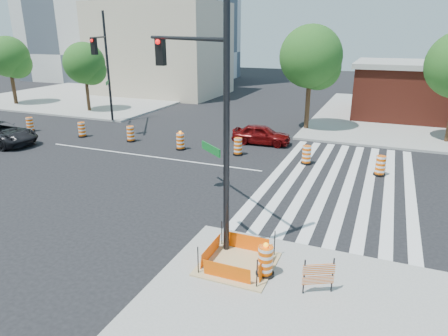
{
  "coord_description": "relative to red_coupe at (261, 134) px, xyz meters",
  "views": [
    {
      "loc": [
        12.65,
        -18.97,
        6.92
      ],
      "look_at": [
        6.52,
        -4.06,
        1.4
      ],
      "focal_mm": 32.0,
      "sensor_mm": 36.0,
      "label": 1
    }
  ],
  "objects": [
    {
      "name": "median_drum_2",
      "position": [
        -8.19,
        -2.69,
        -0.16
      ],
      "size": [
        0.6,
        0.6,
        1.02
      ],
      "color": "black",
      "rests_on": "ground"
    },
    {
      "name": "ground",
      "position": [
        -5.36,
        -5.11,
        -0.64
      ],
      "size": [
        120.0,
        120.0,
        0.0
      ],
      "primitive_type": "plane",
      "color": "black",
      "rests_on": "ground"
    },
    {
      "name": "median_drum_1",
      "position": [
        -12.02,
        -2.94,
        -0.16
      ],
      "size": [
        0.6,
        0.6,
        1.02
      ],
      "color": "black",
      "rests_on": "ground"
    },
    {
      "name": "median_drum_6",
      "position": [
        7.34,
        -3.46,
        -0.16
      ],
      "size": [
        0.6,
        0.6,
        1.02
      ],
      "color": "black",
      "rests_on": "ground"
    },
    {
      "name": "crosswalk_east",
      "position": [
        5.59,
        -5.11,
        -0.63
      ],
      "size": [
        6.75,
        13.5,
        0.01
      ],
      "color": "silver",
      "rests_on": "ground"
    },
    {
      "name": "tree_north_a",
      "position": [
        -26.85,
        4.71,
        3.77
      ],
      "size": [
        3.9,
        3.86,
        6.57
      ],
      "color": "#382314",
      "rests_on": "ground"
    },
    {
      "name": "sidewalk_nw",
      "position": [
        -23.36,
        12.89,
        -0.56
      ],
      "size": [
        22.0,
        22.0,
        0.15
      ],
      "primitive_type": "cube",
      "color": "gray",
      "rests_on": "ground"
    },
    {
      "name": "median_drum_5",
      "position": [
        3.52,
        -3.01,
        -0.16
      ],
      "size": [
        0.6,
        0.6,
        1.02
      ],
      "color": "black",
      "rests_on": "ground"
    },
    {
      "name": "median_drum_3",
      "position": [
        -4.23,
        -3.14,
        -0.15
      ],
      "size": [
        0.6,
        0.6,
        1.18
      ],
      "color": "black",
      "rests_on": "ground"
    },
    {
      "name": "beige_midrise",
      "position": [
        -17.36,
        16.89,
        4.36
      ],
      "size": [
        14.0,
        10.0,
        10.0
      ],
      "primitive_type": "cube",
      "color": "#BFAD91",
      "rests_on": "ground"
    },
    {
      "name": "tree_north_c",
      "position": [
        1.95,
        5.06,
        4.37
      ],
      "size": [
        4.39,
        4.39,
        7.46
      ],
      "color": "#382314",
      "rests_on": "ground"
    },
    {
      "name": "red_coupe",
      "position": [
        0.0,
        0.0,
        0.0
      ],
      "size": [
        3.81,
        1.68,
        1.28
      ],
      "primitive_type": "imported",
      "rotation": [
        0.0,
        0.0,
        1.62
      ],
      "color": "#560708",
      "rests_on": "ground"
    },
    {
      "name": "pit_drum",
      "position": [
        4.57,
        -14.33,
        -0.04
      ],
      "size": [
        0.55,
        0.55,
        1.07
      ],
      "color": "black",
      "rests_on": "ground"
    },
    {
      "name": "signal_pole_nw",
      "position": [
        -12.23,
        0.33,
        4.42
      ],
      "size": [
        3.27,
        5.47,
        8.25
      ],
      "rotation": [
        0.0,
        0.0,
        -1.04
      ],
      "color": "black",
      "rests_on": "ground"
    },
    {
      "name": "excavation_pit",
      "position": [
        3.64,
        -14.11,
        -0.42
      ],
      "size": [
        2.2,
        2.2,
        0.9
      ],
      "color": "tan",
      "rests_on": "ground"
    },
    {
      "name": "signal_pole_se",
      "position": [
        1.62,
        -12.31,
        4.54
      ],
      "size": [
        5.04,
        4.17,
        8.46
      ],
      "rotation": [
        0.0,
        0.0,
        2.45
      ],
      "color": "black",
      "rests_on": "ground"
    },
    {
      "name": "median_drum_4",
      "position": [
        -0.55,
        -2.86,
        -0.16
      ],
      "size": [
        0.6,
        0.6,
        1.02
      ],
      "color": "black",
      "rests_on": "ground"
    },
    {
      "name": "median_drum_0",
      "position": [
        -16.62,
        -3.11,
        -0.16
      ],
      "size": [
        0.6,
        0.6,
        1.02
      ],
      "color": "black",
      "rests_on": "ground"
    },
    {
      "name": "lane_centerline",
      "position": [
        -5.36,
        -5.11,
        -0.63
      ],
      "size": [
        14.0,
        0.12,
        0.01
      ],
      "primitive_type": "cube",
      "color": "silver",
      "rests_on": "ground"
    },
    {
      "name": "tree_north_b",
      "position": [
        -17.67,
        4.56,
        3.46
      ],
      "size": [
        3.59,
        3.59,
        6.11
      ],
      "color": "#382314",
      "rests_on": "ground"
    },
    {
      "name": "barricade",
      "position": [
        6.14,
        -14.57,
        0.09
      ],
      "size": [
        0.8,
        0.45,
        1.04
      ],
      "rotation": [
        0.0,
        0.0,
        0.49
      ],
      "color": "#F35805",
      "rests_on": "ground"
    }
  ]
}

